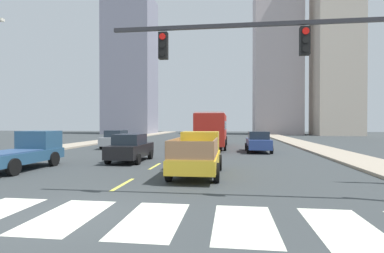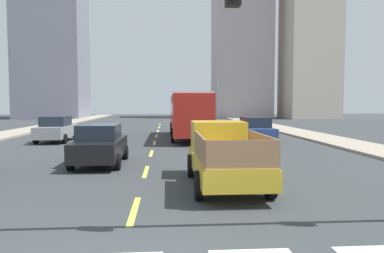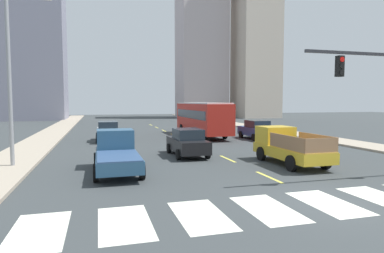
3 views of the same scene
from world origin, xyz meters
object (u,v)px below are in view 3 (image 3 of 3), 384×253
Objects in this scene: city_bus at (202,116)px; sedan_near_right at (256,130)px; sedan_near_left at (108,131)px; pickup_stakebed at (287,146)px; streetlight_left at (12,71)px; pickup_dark at (117,153)px; sedan_far at (187,142)px.

city_bus reaches higher than sedan_near_right.
sedan_near_left is 1.00× the size of sedan_near_right.
pickup_stakebed is 16.22m from sedan_near_left.
streetlight_left reaches higher than sedan_near_right.
city_bus is 5.64m from sedan_near_right.
city_bus is at bearing 11.43° from sedan_near_left.
pickup_stakebed and pickup_dark have the same top height.
sedan_near_right is at bearing -44.83° from city_bus.
sedan_far is at bearing 37.35° from pickup_dark.
sedan_near_left is at bearing -170.44° from city_bus.
sedan_near_right is (13.08, -2.10, 0.00)m from sedan_near_left.
sedan_near_left is (-9.08, -1.72, -1.09)m from city_bus.
sedan_near_right is at bearing -8.42° from sedan_near_left.
sedan_near_right is at bearing 70.72° from pickup_stakebed.
city_bus reaches higher than sedan_near_left.
streetlight_left reaches higher than sedan_near_left.
pickup_stakebed is 1.00× the size of pickup_dark.
streetlight_left is (-4.96, 2.20, 4.05)m from pickup_dark.
city_bus is at bearing 68.59° from sedan_far.
city_bus is 1.20× the size of streetlight_left.
city_bus is (-0.19, 15.04, 1.02)m from pickup_stakebed.
pickup_dark is 12.91m from sedan_near_left.
streetlight_left is (-13.98, -12.43, 3.02)m from city_bus.
sedan_near_right is (4.01, -3.82, -1.09)m from city_bus.
city_bus is 12.03m from sedan_far.
streetlight_left reaches higher than pickup_dark.
sedan_near_left is at bearing 124.35° from pickup_stakebed.
pickup_stakebed reaches higher than sedan_far.
sedan_near_right is at bearing 39.37° from pickup_dark.
sedan_far is (4.61, -9.40, 0.00)m from sedan_near_left.
city_bus is 9.30m from sedan_near_left.
pickup_dark is at bearing -122.85° from city_bus.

